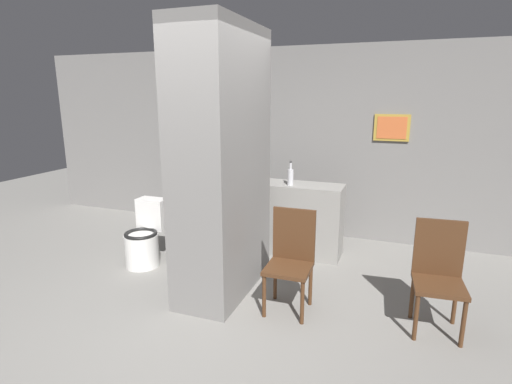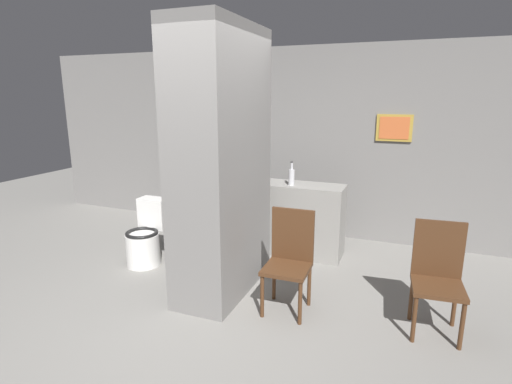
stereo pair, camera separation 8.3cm
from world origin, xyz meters
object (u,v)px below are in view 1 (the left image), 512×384
chair_by_doorway (439,273)px  toilet (145,238)px  chair_near_pillar (291,257)px  bottle_tall (290,176)px  bicycle (238,215)px

chair_by_doorway → toilet: bearing=170.8°
toilet → chair_by_doorway: 3.15m
chair_near_pillar → chair_by_doorway: same height
toilet → chair_by_doorway: size_ratio=0.80×
chair_by_doorway → bottle_tall: 2.02m
toilet → bicycle: size_ratio=0.46×
toilet → chair_near_pillar: chair_near_pillar is taller
chair_by_doorway → bottle_tall: bottle_tall is taller
bicycle → bottle_tall: (0.79, -0.23, 0.63)m
chair_near_pillar → bicycle: 1.86m
chair_by_doorway → bicycle: (-2.40, 1.35, -0.13)m
chair_near_pillar → bicycle: (-1.15, 1.45, -0.13)m
chair_by_doorway → chair_near_pillar: bearing=-179.5°
chair_near_pillar → bottle_tall: 1.37m
bottle_tall → toilet: bearing=-150.8°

